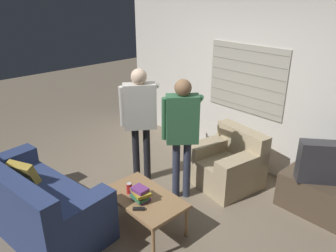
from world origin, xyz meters
name	(u,v)px	position (x,y,z in m)	size (l,w,h in m)	color
ground_plane	(142,208)	(0.00, 0.00, 0.00)	(16.00, 16.00, 0.00)	#7F705B
wall_back	(242,84)	(0.00, 2.03, 1.28)	(5.20, 0.08, 2.55)	silver
couch_blue	(34,203)	(-0.58, -1.13, 0.33)	(1.93, 1.10, 0.89)	navy
armchair_beige	(228,164)	(0.37, 1.30, 0.31)	(0.97, 0.92, 0.80)	tan
coffee_table	(144,199)	(0.31, -0.19, 0.39)	(0.97, 0.57, 0.43)	#9E754C
tv_stand	(318,197)	(1.57, 1.57, 0.23)	(0.91, 0.47, 0.47)	#4C3D2D
tv	(325,162)	(1.56, 1.58, 0.72)	(0.61, 0.55, 0.51)	#2D2D33
person_left_standing	(140,112)	(-0.55, 0.46, 1.07)	(0.57, 0.80, 1.68)	black
person_right_standing	(182,126)	(0.14, 0.58, 1.04)	(0.50, 0.76, 1.64)	#33384C
book_stack	(140,194)	(0.33, -0.26, 0.51)	(0.26, 0.21, 0.17)	#75387F
soda_can	(129,188)	(0.13, -0.27, 0.49)	(0.07, 0.07, 0.13)	red
spare_remote	(139,209)	(0.46, -0.38, 0.44)	(0.12, 0.12, 0.02)	black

